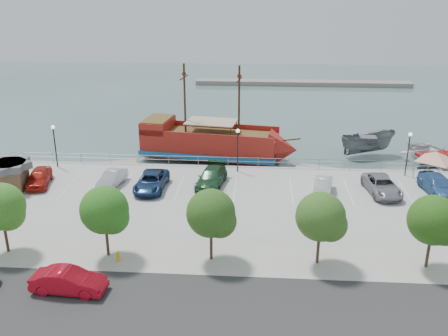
{
  "coord_description": "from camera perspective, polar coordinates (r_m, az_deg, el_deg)",
  "views": [
    {
      "loc": [
        1.9,
        -38.88,
        17.46
      ],
      "look_at": [
        -1.0,
        2.0,
        2.0
      ],
      "focal_mm": 40.0,
      "sensor_mm": 36.0,
      "label": 1
    }
  ],
  "objects": [
    {
      "name": "tree_d",
      "position": [
        32.22,
        -1.26,
        -5.42
      ],
      "size": [
        3.3,
        3.2,
        5.0
      ],
      "color": "#473321",
      "rests_on": "sidewalk"
    },
    {
      "name": "dock_mid",
      "position": [
        51.94,
        11.73,
        -0.39
      ],
      "size": [
        6.63,
        4.13,
        0.37
      ],
      "primitive_type": "cube",
      "rotation": [
        0.0,
        0.0,
        -0.39
      ],
      "color": "#979592",
      "rests_on": "ground"
    },
    {
      "name": "tree_c",
      "position": [
        33.55,
        -13.3,
        -4.9
      ],
      "size": [
        3.3,
        3.2,
        5.0
      ],
      "color": "#473321",
      "rests_on": "sidewalk"
    },
    {
      "name": "lamp_post_mid",
      "position": [
        47.69,
        1.58,
        2.93
      ],
      "size": [
        0.36,
        0.36,
        4.28
      ],
      "color": "black",
      "rests_on": "land_slab"
    },
    {
      "name": "patrol_boat",
      "position": [
        57.77,
        16.07,
        2.52
      ],
      "size": [
        6.93,
        4.3,
        2.52
      ],
      "primitive_type": "imported",
      "rotation": [
        0.0,
        0.0,
        1.88
      ],
      "color": "slate",
      "rests_on": "ground"
    },
    {
      "name": "tree_f",
      "position": [
        34.02,
        23.06,
        -5.72
      ],
      "size": [
        3.3,
        3.2,
        5.0
      ],
      "color": "#473321",
      "rests_on": "sidewalk"
    },
    {
      "name": "parked_car_h",
      "position": [
        47.19,
        23.28,
        -1.82
      ],
      "size": [
        2.75,
        5.51,
        1.54
      ],
      "primitive_type": "imported",
      "rotation": [
        0.0,
        0.0,
        0.12
      ],
      "color": "#34619A",
      "rests_on": "land_slab"
    },
    {
      "name": "dock_west",
      "position": [
        53.83,
        -13.36,
        0.24
      ],
      "size": [
        6.61,
        3.86,
        0.36
      ],
      "primitive_type": "cube",
      "rotation": [
        0.0,
        0.0,
        0.34
      ],
      "color": "gray",
      "rests_on": "ground"
    },
    {
      "name": "parked_car_f",
      "position": [
        44.09,
        11.24,
        -2.12
      ],
      "size": [
        2.22,
        4.32,
        1.36
      ],
      "primitive_type": "imported",
      "rotation": [
        0.0,
        0.0,
        -0.2
      ],
      "color": "silver",
      "rests_on": "land_slab"
    },
    {
      "name": "canopy_tent",
      "position": [
        49.11,
        23.1,
        1.72
      ],
      "size": [
        4.63,
        4.63,
        3.34
      ],
      "rotation": [
        0.0,
        0.0,
        0.17
      ],
      "color": "slate",
      "rests_on": "land_slab"
    },
    {
      "name": "lamp_post_left",
      "position": [
        51.64,
        -18.83,
        3.21
      ],
      "size": [
        0.36,
        0.36,
        4.28
      ],
      "color": "black",
      "rests_on": "land_slab"
    },
    {
      "name": "dock_east",
      "position": [
        53.62,
        20.23,
        -0.56
      ],
      "size": [
        7.56,
        3.29,
        0.42
      ],
      "primitive_type": "cube",
      "rotation": [
        0.0,
        0.0,
        0.17
      ],
      "color": "slate",
      "rests_on": "ground"
    },
    {
      "name": "parked_car_g",
      "position": [
        45.5,
        17.61,
        -1.94
      ],
      "size": [
        3.0,
        5.47,
        1.45
      ],
      "primitive_type": "imported",
      "rotation": [
        0.0,
        0.0,
        0.12
      ],
      "color": "gray",
      "rests_on": "land_slab"
    },
    {
      "name": "ground",
      "position": [
        43.08,
        1.14,
        -4.71
      ],
      "size": [
        160.0,
        160.0,
        0.0
      ],
      "primitive_type": "plane",
      "color": "#3C5754"
    },
    {
      "name": "lamp_post_right",
      "position": [
        49.69,
        20.36,
        2.35
      ],
      "size": [
        0.36,
        0.36,
        4.28
      ],
      "color": "black",
      "rests_on": "land_slab"
    },
    {
      "name": "street_sedan",
      "position": [
        31.7,
        -17.32,
        -12.24
      ],
      "size": [
        4.57,
        1.86,
        1.47
      ],
      "primitive_type": "imported",
      "rotation": [
        0.0,
        0.0,
        1.5
      ],
      "color": "#B50C1C",
      "rests_on": "street"
    },
    {
      "name": "pirate_ship",
      "position": [
        54.09,
        -0.34,
        2.74
      ],
      "size": [
        17.35,
        7.08,
        10.81
      ],
      "rotation": [
        0.0,
        0.0,
        -0.15
      ],
      "color": "maroon",
      "rests_on": "ground"
    },
    {
      "name": "parked_car_b",
      "position": [
        46.17,
        -12.67,
        -1.18
      ],
      "size": [
        2.05,
        4.26,
        1.35
      ],
      "primitive_type": "imported",
      "rotation": [
        0.0,
        0.0,
        -0.16
      ],
      "color": "#B4B7BF",
      "rests_on": "land_slab"
    },
    {
      "name": "far_shore",
      "position": [
        95.95,
        8.95,
        9.57
      ],
      "size": [
        40.0,
        3.0,
        0.8
      ],
      "primitive_type": "cube",
      "color": "gray",
      "rests_on": "ground"
    },
    {
      "name": "parked_car_a",
      "position": [
        48.11,
        -20.38,
        -1.0
      ],
      "size": [
        2.65,
        4.71,
        1.51
      ],
      "primitive_type": "imported",
      "rotation": [
        0.0,
        0.0,
        0.2
      ],
      "color": "#AF1C13",
      "rests_on": "land_slab"
    },
    {
      "name": "sidewalk",
      "position": [
        33.8,
        0.26,
        -10.41
      ],
      "size": [
        100.0,
        4.0,
        0.05
      ],
      "primitive_type": "cube",
      "color": "#A8A896",
      "rests_on": "land_slab"
    },
    {
      "name": "fire_hydrant",
      "position": [
        34.05,
        -12.02,
        -9.84
      ],
      "size": [
        0.28,
        0.28,
        0.79
      ],
      "rotation": [
        0.0,
        0.0,
        0.28
      ],
      "color": "gold",
      "rests_on": "sidewalk"
    },
    {
      "name": "shed",
      "position": [
        48.04,
        -23.36,
        -0.71
      ],
      "size": [
        3.49,
        3.49,
        2.51
      ],
      "rotation": [
        0.0,
        0.0,
        0.16
      ],
      "color": "brown",
      "rests_on": "land_slab"
    },
    {
      "name": "tree_b",
      "position": [
        36.21,
        -23.97,
        -4.26
      ],
      "size": [
        3.3,
        3.2,
        5.0
      ],
      "color": "#473321",
      "rests_on": "sidewalk"
    },
    {
      "name": "parked_car_c",
      "position": [
        44.73,
        -8.29,
        -1.53
      ],
      "size": [
        2.58,
        5.33,
        1.46
      ],
      "primitive_type": "imported",
      "rotation": [
        0.0,
        0.0,
        -0.03
      ],
      "color": "navy",
      "rests_on": "land_slab"
    },
    {
      "name": "speedboat",
      "position": [
        57.59,
        22.99,
        1.1
      ],
      "size": [
        7.39,
        8.84,
        1.57
      ],
      "primitive_type": "imported",
      "rotation": [
        0.0,
        0.0,
        0.3
      ],
      "color": "silver",
      "rests_on": "ground"
    },
    {
      "name": "parked_car_d",
      "position": [
        45.04,
        -1.43,
        -1.08
      ],
      "size": [
        2.87,
        5.59,
        1.55
      ],
      "primitive_type": "imported",
      "rotation": [
        0.0,
        0.0,
        -0.13
      ],
      "color": "#1E4928",
      "rests_on": "land_slab"
    },
    {
      "name": "seawall_railing",
      "position": [
        49.7,
        1.62,
        0.74
      ],
      "size": [
        50.0,
        0.06,
        1.0
      ],
      "color": "gray",
      "rests_on": "land_slab"
    },
    {
      "name": "tree_e",
      "position": [
        32.38,
        11.23,
        -5.7
      ],
      "size": [
        3.3,
        3.2,
        5.0
      ],
      "color": "#473321",
      "rests_on": "sidewalk"
    },
    {
      "name": "street",
      "position": [
        28.84,
        -0.57,
        -16.57
      ],
      "size": [
        100.0,
        8.0,
        0.04
      ],
      "primitive_type": "cube",
      "color": "#2F2F2F",
      "rests_on": "land_slab"
    }
  ]
}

